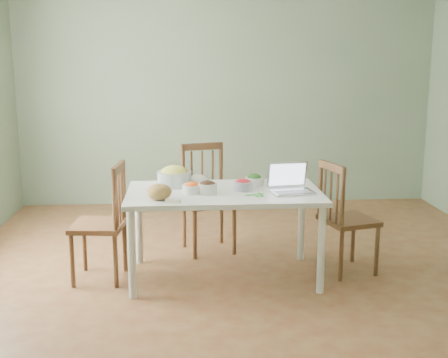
{
  "coord_description": "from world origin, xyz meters",
  "views": [
    {
      "loc": [
        -0.54,
        -4.59,
        1.82
      ],
      "look_at": [
        -0.22,
        -0.01,
        0.83
      ],
      "focal_mm": 46.99,
      "sensor_mm": 36.0,
      "label": 1
    }
  ],
  "objects": [
    {
      "name": "wall_front",
      "position": [
        0.0,
        -2.5,
        1.35
      ],
      "size": [
        5.0,
        0.0,
        2.7
      ],
      "primitive_type": "cube",
      "color": "gray",
      "rests_on": "ground"
    },
    {
      "name": "bread_boule",
      "position": [
        -0.73,
        -0.25,
        0.79
      ],
      "size": [
        0.24,
        0.24,
        0.12
      ],
      "primitive_type": "ellipsoid",
      "rotation": [
        0.0,
        0.0,
        0.38
      ],
      "color": "#A17F47",
      "rests_on": "dining_table"
    },
    {
      "name": "bowl_carrot",
      "position": [
        -0.47,
        -0.06,
        0.78
      ],
      "size": [
        0.17,
        0.17,
        0.09
      ],
      "primitive_type": null,
      "rotation": [
        0.0,
        0.0,
        -0.04
      ],
      "color": "#D44613",
      "rests_on": "dining_table"
    },
    {
      "name": "wall_back",
      "position": [
        0.0,
        2.5,
        1.35
      ],
      "size": [
        5.0,
        0.0,
        2.7
      ],
      "primitive_type": "cube",
      "color": "gray",
      "rests_on": "ground"
    },
    {
      "name": "laptop",
      "position": [
        0.32,
        -0.11,
        0.85
      ],
      "size": [
        0.37,
        0.32,
        0.23
      ],
      "primitive_type": null,
      "rotation": [
        0.0,
        0.0,
        0.14
      ],
      "color": "silver",
      "rests_on": "dining_table"
    },
    {
      "name": "bowl_onion",
      "position": [
        -0.42,
        0.21,
        0.78
      ],
      "size": [
        0.2,
        0.2,
        0.09
      ],
      "primitive_type": null,
      "rotation": [
        0.0,
        0.0,
        0.21
      ],
      "color": "silver",
      "rests_on": "dining_table"
    },
    {
      "name": "bowl_redpep",
      "position": [
        -0.06,
        0.02,
        0.78
      ],
      "size": [
        0.19,
        0.19,
        0.09
      ],
      "primitive_type": null,
      "rotation": [
        0.0,
        0.0,
        -0.23
      ],
      "color": "#E62741",
      "rests_on": "dining_table"
    },
    {
      "name": "bowl_broccoli",
      "position": [
        0.05,
        0.18,
        0.78
      ],
      "size": [
        0.18,
        0.18,
        0.1
      ],
      "primitive_type": null,
      "rotation": [
        0.0,
        0.0,
        0.17
      ],
      "color": "#12420E",
      "rests_on": "dining_table"
    },
    {
      "name": "flatbread",
      "position": [
        0.05,
        0.32,
        0.74
      ],
      "size": [
        0.23,
        0.23,
        0.02
      ],
      "primitive_type": "cylinder",
      "rotation": [
        0.0,
        0.0,
        0.15
      ],
      "color": "#D2B976",
      "rests_on": "dining_table"
    },
    {
      "name": "basil_bunch",
      "position": [
        0.01,
        -0.17,
        0.74
      ],
      "size": [
        0.18,
        0.18,
        0.02
      ],
      "primitive_type": null,
      "color": "#13770E",
      "rests_on": "dining_table"
    },
    {
      "name": "bowl_mushroom",
      "position": [
        -0.35,
        -0.08,
        0.78
      ],
      "size": [
        0.2,
        0.2,
        0.1
      ],
      "primitive_type": null,
      "rotation": [
        0.0,
        0.0,
        -0.42
      ],
      "color": "black",
      "rests_on": "dining_table"
    },
    {
      "name": "floor",
      "position": [
        0.0,
        0.0,
        0.0
      ],
      "size": [
        5.0,
        5.0,
        0.0
      ],
      "primitive_type": "cube",
      "color": "brown",
      "rests_on": "ground"
    },
    {
      "name": "bowl_squash",
      "position": [
        -0.62,
        0.21,
        0.82
      ],
      "size": [
        0.31,
        0.31,
        0.17
      ],
      "primitive_type": null,
      "rotation": [
        0.0,
        0.0,
        0.1
      ],
      "color": "#DCDB5C",
      "rests_on": "dining_table"
    },
    {
      "name": "chair_left",
      "position": [
        -1.24,
        0.02,
        0.48
      ],
      "size": [
        0.45,
        0.46,
        0.96
      ],
      "primitive_type": null,
      "rotation": [
        0.0,
        0.0,
        -1.67
      ],
      "color": "#452617",
      "rests_on": "floor"
    },
    {
      "name": "butter_stick",
      "position": [
        -0.62,
        -0.37,
        0.75
      ],
      "size": [
        0.12,
        0.06,
        0.03
      ],
      "primitive_type": "cube",
      "rotation": [
        0.0,
        0.0,
        -0.27
      ],
      "color": "#F1E4C6",
      "rests_on": "dining_table"
    },
    {
      "name": "chair_far",
      "position": [
        -0.31,
        0.66,
        0.5
      ],
      "size": [
        0.54,
        0.52,
        1.0
      ],
      "primitive_type": null,
      "rotation": [
        0.0,
        0.0,
        0.27
      ],
      "color": "#452617",
      "rests_on": "floor"
    },
    {
      "name": "chair_right",
      "position": [
        0.84,
        0.05,
        0.47
      ],
      "size": [
        0.5,
        0.51,
        0.95
      ],
      "primitive_type": null,
      "rotation": [
        0.0,
        0.0,
        1.85
      ],
      "color": "#452617",
      "rests_on": "floor"
    },
    {
      "name": "dining_table",
      "position": [
        -0.22,
        -0.01,
        0.37
      ],
      "size": [
        1.56,
        0.88,
        0.73
      ],
      "primitive_type": null,
      "color": "white",
      "rests_on": "floor"
    }
  ]
}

